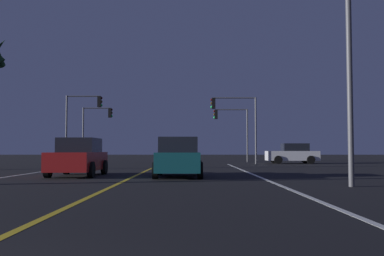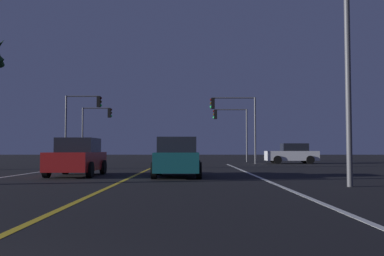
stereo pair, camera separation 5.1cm
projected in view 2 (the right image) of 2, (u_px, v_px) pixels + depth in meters
name	position (u px, v px, depth m)	size (l,w,h in m)	color
lane_edge_right	(270.00, 182.00, 15.68)	(0.16, 38.95, 0.01)	silver
lane_center_divider	(119.00, 182.00, 15.67)	(0.16, 38.95, 0.01)	gold
car_lead_same_lane	(176.00, 158.00, 18.73)	(2.02, 4.30, 1.70)	black
car_oncoming	(76.00, 158.00, 19.47)	(2.02, 4.30, 1.70)	black
car_crossing_side	(291.00, 154.00, 36.79)	(4.30, 2.02, 1.70)	black
traffic_light_near_right	(232.00, 114.00, 35.84)	(3.79, 0.36, 5.50)	#4C4C51
traffic_light_near_left	(82.00, 113.00, 35.81)	(3.02, 0.36, 5.63)	#4C4C51
traffic_light_far_right	(229.00, 122.00, 41.32)	(3.29, 0.36, 5.03)	#4C4C51
traffic_light_far_left	(96.00, 122.00, 41.29)	(2.86, 0.36, 5.17)	#4C4C51
street_lamp_right_near	(333.00, 37.00, 14.03)	(1.89, 0.44, 7.52)	#4C4C51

